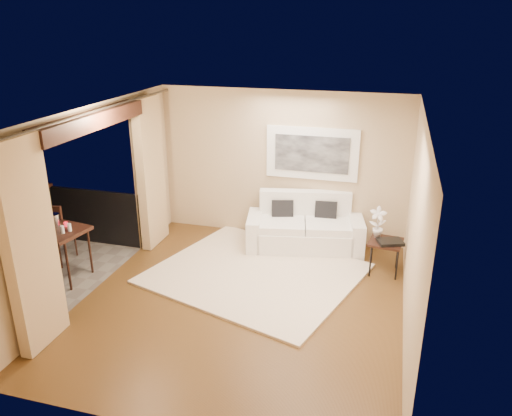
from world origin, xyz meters
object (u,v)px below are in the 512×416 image
(bistro_table, at_px, (60,235))
(ice_bucket, at_px, (54,220))
(orchid, at_px, (378,222))
(balcony_chair_near, at_px, (17,262))
(balcony_chair_far, at_px, (54,229))
(sofa, at_px, (305,229))
(side_table, at_px, (385,244))

(bistro_table, distance_m, ice_bucket, 0.26)
(orchid, height_order, balcony_chair_near, balcony_chair_near)
(balcony_chair_far, relative_size, balcony_chair_near, 0.98)
(sofa, distance_m, side_table, 1.53)
(side_table, xyz_separation_m, balcony_chair_far, (-5.25, -1.11, 0.12))
(sofa, bearing_deg, orchid, -32.64)
(bistro_table, bearing_deg, ice_bucket, 145.02)
(side_table, distance_m, ice_bucket, 5.17)
(side_table, height_order, ice_bucket, ice_bucket)
(sofa, xyz_separation_m, side_table, (1.40, -0.61, 0.15))
(sofa, bearing_deg, balcony_chair_near, -152.09)
(balcony_chair_far, bearing_deg, ice_bucket, 123.48)
(orchid, height_order, bistro_table, orchid)
(ice_bucket, bearing_deg, side_table, 16.29)
(sofa, bearing_deg, bistro_table, -158.67)
(ice_bucket, bearing_deg, bistro_table, -34.98)
(side_table, height_order, balcony_chair_far, balcony_chair_far)
(side_table, xyz_separation_m, balcony_chair_near, (-4.98, -2.30, 0.14))
(bistro_table, bearing_deg, balcony_chair_near, -104.00)
(balcony_chair_near, bearing_deg, side_table, 32.33)
(balcony_chair_far, distance_m, ice_bucket, 0.55)
(orchid, bearing_deg, balcony_chair_near, -153.38)
(sofa, height_order, ice_bucket, ice_bucket)
(side_table, height_order, balcony_chair_near, balcony_chair_near)
(bistro_table, relative_size, balcony_chair_far, 0.79)
(sofa, relative_size, ice_bucket, 10.69)
(sofa, xyz_separation_m, ice_bucket, (-3.55, -2.05, 0.59))
(balcony_chair_near, xyz_separation_m, ice_bucket, (0.03, 0.86, 0.30))
(balcony_chair_far, bearing_deg, orchid, -175.28)
(balcony_chair_near, height_order, ice_bucket, balcony_chair_near)
(side_table, height_order, orchid, orchid)
(bistro_table, bearing_deg, side_table, 17.99)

